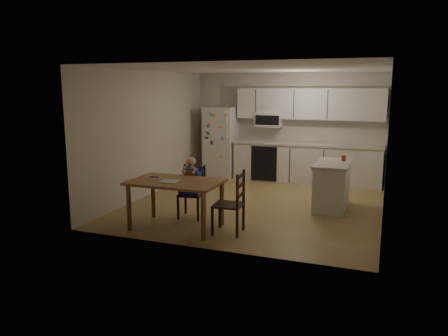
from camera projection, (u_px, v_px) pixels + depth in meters
room at (265, 135)px, 8.49m from camera, size 4.52×5.01×2.51m
refrigerator at (221, 142)px, 10.64m from camera, size 0.72×0.70×1.70m
kitchen_run at (306, 144)px, 10.00m from camera, size 3.37×0.62×2.15m
kitchen_island at (332, 185)px, 7.90m from camera, size 0.60×1.14×0.84m
red_cup at (344, 158)px, 8.02m from camera, size 0.08×0.08×0.10m
dining_table at (176, 187)px, 6.76m from camera, size 1.40×0.90×0.75m
napkin at (170, 181)px, 6.67m from camera, size 0.29×0.25×0.01m
toddler_spoon at (153, 177)px, 6.99m from camera, size 0.12×0.06×0.02m
chair_booster at (192, 181)px, 7.33m from camera, size 0.42×0.42×1.03m
chair_side at (234, 199)px, 6.51m from camera, size 0.45×0.45×0.95m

